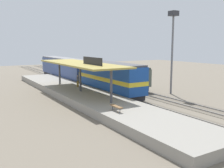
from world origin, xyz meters
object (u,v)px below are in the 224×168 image
object	(u,v)px
light_mast	(173,35)
locomotive	(109,77)
platform_bench	(116,107)
passenger_carriage_single	(64,68)
freight_car	(122,76)
person_waiting	(78,80)

from	to	relation	value
light_mast	locomotive	bearing A→B (deg)	149.99
platform_bench	light_mast	distance (m)	17.06
passenger_carriage_single	light_mast	world-z (taller)	light_mast
platform_bench	freight_car	size ratio (longest dim) A/B	0.14
locomotive	platform_bench	bearing A→B (deg)	-117.28
freight_car	person_waiting	xyz separation A→B (m)	(-7.94, -0.30, -0.12)
platform_bench	freight_car	distance (m)	18.64
platform_bench	person_waiting	distance (m)	15.26
platform_bench	locomotive	distance (m)	13.13
light_mast	person_waiting	xyz separation A→B (m)	(-11.14, 7.89, -6.54)
passenger_carriage_single	person_waiting	distance (m)	15.00
passenger_carriage_single	platform_bench	bearing A→B (deg)	-101.45
locomotive	freight_car	size ratio (longest dim) A/B	1.20
locomotive	person_waiting	distance (m)	4.79
platform_bench	light_mast	xyz separation A→B (m)	(13.80, 7.13, 7.05)
passenger_carriage_single	light_mast	size ratio (longest dim) A/B	1.71
locomotive	light_mast	bearing A→B (deg)	-30.01
passenger_carriage_single	freight_car	size ratio (longest dim) A/B	1.67
freight_car	person_waiting	world-z (taller)	freight_car
locomotive	passenger_carriage_single	distance (m)	18.00
platform_bench	freight_car	bearing A→B (deg)	55.32
locomotive	light_mast	world-z (taller)	light_mast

